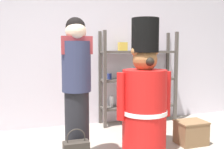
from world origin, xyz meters
TOP-DOWN VIEW (x-y plane):
  - back_wall at (0.00, 2.20)m, footprint 6.40×0.12m
  - merchandise_shelf at (0.93, 1.98)m, footprint 1.38×0.35m
  - teddy_bear_guard at (0.45, 0.70)m, footprint 0.72×0.57m
  - person_shopper at (-0.39, 0.71)m, footprint 0.34×0.33m
  - display_crate at (1.19, 0.76)m, footprint 0.40×0.32m

SIDE VIEW (x-z plane):
  - display_crate at x=1.19m, z-range 0.00..0.32m
  - teddy_bear_guard at x=0.45m, z-range -0.15..1.52m
  - merchandise_shelf at x=0.93m, z-range -0.01..1.60m
  - person_shopper at x=-0.39m, z-range 0.05..1.71m
  - back_wall at x=0.00m, z-range 0.00..2.60m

